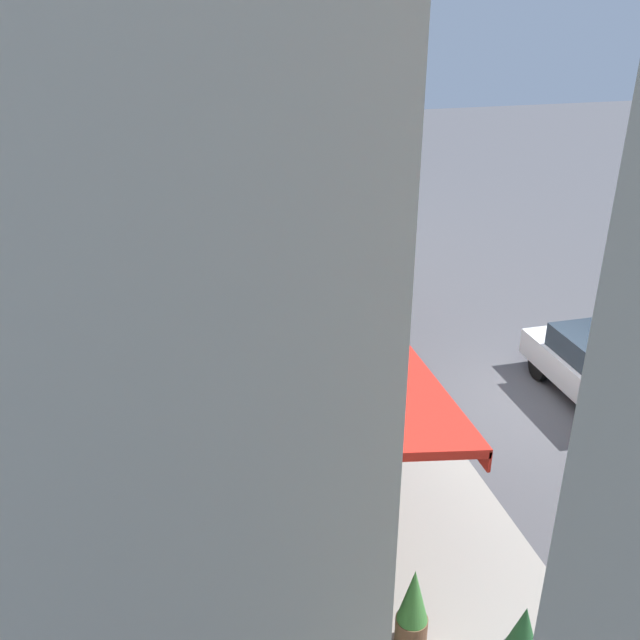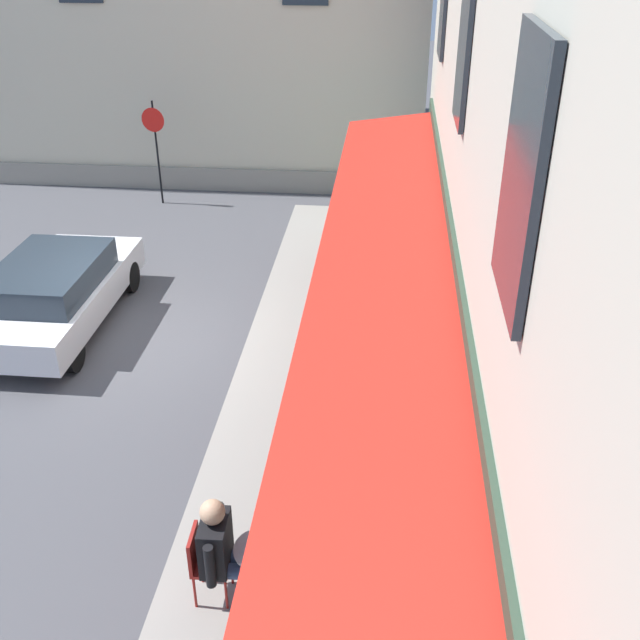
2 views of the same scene
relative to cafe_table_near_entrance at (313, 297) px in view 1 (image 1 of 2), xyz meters
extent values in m
plane|color=#4C4C51|center=(5.28, 3.01, -0.49)|extent=(70.00, 70.00, 0.00)
cube|color=gray|center=(2.03, -0.39, -0.49)|extent=(20.50, 3.20, 0.01)
cube|color=#2D4233|center=(2.28, -1.96, 1.11)|extent=(16.00, 0.06, 3.20)
cube|color=red|center=(2.28, -1.14, 2.36)|extent=(15.00, 1.70, 0.36)
cube|color=red|center=(2.28, -0.31, 2.13)|extent=(15.00, 0.04, 0.28)
cube|color=#232D38|center=(-5.72, -1.95, 4.71)|extent=(1.10, 0.06, 1.70)
cube|color=#232D38|center=(-1.06, -1.95, 4.71)|extent=(1.10, 0.06, 1.70)
cube|color=#232D38|center=(3.61, -1.95, 4.71)|extent=(1.10, 0.06, 1.70)
cube|color=#232D38|center=(8.28, -1.95, 4.71)|extent=(1.10, 0.06, 1.70)
cylinder|color=black|center=(0.00, 0.00, -0.48)|extent=(0.40, 0.40, 0.03)
cylinder|color=black|center=(0.00, 0.00, -0.13)|extent=(0.06, 0.06, 0.72)
cylinder|color=#B7B7BC|center=(0.00, 0.00, 0.24)|extent=(0.60, 0.60, 0.03)
cylinder|color=maroon|center=(-0.18, 0.37, -0.27)|extent=(0.03, 0.03, 0.45)
cylinder|color=maroon|center=(0.16, 0.38, -0.27)|extent=(0.03, 0.03, 0.45)
cylinder|color=maroon|center=(-0.19, 0.71, -0.27)|extent=(0.03, 0.03, 0.45)
cylinder|color=maroon|center=(0.15, 0.72, -0.27)|extent=(0.03, 0.03, 0.45)
cube|color=maroon|center=(-0.02, 0.55, -0.02)|extent=(0.41, 0.41, 0.04)
cube|color=maroon|center=(-0.02, 0.73, 0.21)|extent=(0.40, 0.05, 0.42)
cylinder|color=maroon|center=(0.19, -0.37, -0.27)|extent=(0.03, 0.03, 0.45)
cylinder|color=maroon|center=(-0.15, -0.39, -0.27)|extent=(0.03, 0.03, 0.45)
cylinder|color=maroon|center=(0.21, -0.71, -0.27)|extent=(0.03, 0.03, 0.45)
cylinder|color=maroon|center=(-0.13, -0.73, -0.27)|extent=(0.03, 0.03, 0.45)
cube|color=maroon|center=(0.03, -0.55, -0.02)|extent=(0.42, 0.42, 0.04)
cube|color=maroon|center=(0.04, -0.73, 0.21)|extent=(0.40, 0.06, 0.42)
cylinder|color=black|center=(-2.03, -0.40, -0.48)|extent=(0.40, 0.40, 0.03)
cylinder|color=black|center=(-2.03, -0.40, -0.13)|extent=(0.06, 0.06, 0.72)
cylinder|color=#B7B7BC|center=(-2.03, -0.40, 0.24)|extent=(0.60, 0.60, 0.03)
cylinder|color=maroon|center=(-2.06, 0.01, -0.27)|extent=(0.03, 0.03, 0.45)
cylinder|color=maroon|center=(-1.74, -0.10, -0.27)|extent=(0.03, 0.03, 0.45)
cylinder|color=maroon|center=(-1.94, 0.33, -0.27)|extent=(0.03, 0.03, 0.45)
cylinder|color=maroon|center=(-1.62, 0.22, -0.27)|extent=(0.03, 0.03, 0.45)
cube|color=maroon|center=(-1.84, 0.11, -0.02)|extent=(0.51, 0.51, 0.04)
cube|color=maroon|center=(-1.78, 0.28, 0.21)|extent=(0.39, 0.17, 0.42)
cylinder|color=maroon|center=(-1.99, -0.82, -0.27)|extent=(0.03, 0.03, 0.45)
cylinder|color=maroon|center=(-2.31, -0.71, -0.27)|extent=(0.03, 0.03, 0.45)
cylinder|color=maroon|center=(-2.09, -1.14, -0.27)|extent=(0.03, 0.03, 0.45)
cylinder|color=maroon|center=(-2.41, -1.03, -0.27)|extent=(0.03, 0.03, 0.45)
cube|color=maroon|center=(-2.20, -0.93, -0.02)|extent=(0.50, 0.50, 0.04)
cube|color=maroon|center=(-2.26, -1.10, 0.21)|extent=(0.39, 0.16, 0.42)
cylinder|color=navy|center=(-2.00, -0.59, -0.26)|extent=(0.15, 0.15, 0.47)
cylinder|color=navy|center=(-2.05, -0.74, 0.00)|extent=(0.25, 0.36, 0.15)
cylinder|color=navy|center=(-2.17, -0.53, -0.26)|extent=(0.15, 0.15, 0.47)
cylinder|color=navy|center=(-2.22, -0.69, 0.00)|extent=(0.25, 0.36, 0.15)
cube|color=olive|center=(-2.18, -0.87, 0.27)|extent=(0.51, 0.39, 0.55)
sphere|color=tan|center=(-2.18, -0.87, 0.67)|extent=(0.24, 0.24, 0.24)
cylinder|color=olive|center=(-1.92, -0.95, 0.26)|extent=(0.10, 0.10, 0.49)
cylinder|color=olive|center=(-2.44, -0.78, 0.26)|extent=(0.10, 0.10, 0.49)
cylinder|color=navy|center=(-0.10, 0.13, -0.26)|extent=(0.16, 0.16, 0.47)
cylinder|color=navy|center=(-0.11, 0.31, 0.00)|extent=(0.18, 0.36, 0.17)
cylinder|color=navy|center=(0.09, 0.14, -0.26)|extent=(0.16, 0.16, 0.47)
cylinder|color=navy|center=(0.09, 0.32, 0.00)|extent=(0.18, 0.36, 0.17)
cube|color=black|center=(-0.01, 0.49, 0.30)|extent=(0.51, 0.30, 0.60)
sphere|color=tan|center=(-0.01, 0.49, 0.74)|extent=(0.27, 0.27, 0.27)
cylinder|color=black|center=(-0.32, 0.48, 0.28)|extent=(0.11, 0.11, 0.53)
cylinder|color=black|center=(0.29, 0.50, 0.28)|extent=(0.11, 0.11, 0.53)
cylinder|color=brown|center=(9.82, -1.14, -0.27)|extent=(0.41, 0.41, 0.44)
cone|color=#3D7A38|center=(9.82, -1.14, 0.34)|extent=(0.39, 0.39, 0.79)
cone|color=#23562D|center=(10.48, -0.01, 0.19)|extent=(0.40, 0.40, 0.67)
cube|color=silver|center=(5.69, 4.65, 0.08)|extent=(4.30, 1.81, 0.55)
cube|color=#232D38|center=(5.49, 4.65, 0.60)|extent=(2.41, 1.61, 0.48)
cylinder|color=black|center=(7.13, 3.84, -0.19)|extent=(0.60, 0.20, 0.60)
cylinder|color=black|center=(4.23, 3.85, -0.19)|extent=(0.60, 0.20, 0.60)
cylinder|color=black|center=(4.24, 5.45, -0.19)|extent=(0.60, 0.20, 0.60)
camera|label=1|loc=(15.61, -3.77, 7.02)|focal=39.56mm
camera|label=2|loc=(-5.45, -1.14, 6.10)|focal=41.11mm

